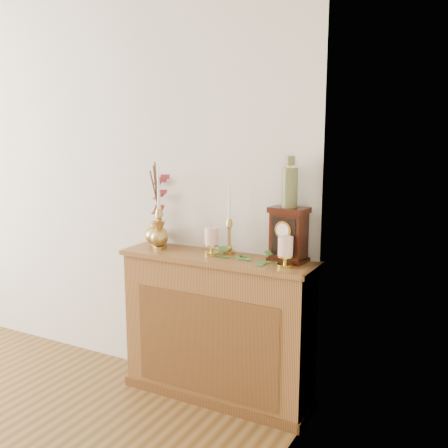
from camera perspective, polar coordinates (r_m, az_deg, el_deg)
The scene contains 10 objects.
console_shelf at distance 3.35m, azimuth -0.77°, elevation -11.69°, with size 1.24×0.34×0.93m.
candlestick_left at distance 3.38m, azimuth -7.05°, elevation 0.25°, with size 0.09×0.09×0.53m.
candlestick_center at distance 3.21m, azimuth 0.57°, elevation -0.73°, with size 0.07×0.07×0.44m.
bud_vase at distance 3.36m, azimuth -7.07°, elevation -1.26°, with size 0.11×0.11×0.18m.
ginger_jar at distance 3.48m, azimuth -7.00°, elevation 1.81°, with size 0.23×0.24×0.56m.
pillar_candle_left at distance 3.20m, azimuth -1.37°, elevation -1.69°, with size 0.09×0.09×0.18m.
pillar_candle_right at distance 2.95m, azimuth 6.70°, elevation -2.82°, with size 0.09×0.09×0.18m.
ivy_garland at distance 3.09m, azimuth 2.43°, elevation -3.73°, with size 0.42×0.18×0.08m.
mantel_clock at distance 3.06m, azimuth 7.03°, elevation -1.19°, with size 0.23×0.17×0.32m.
ceramic_vase at distance 3.01m, azimuth 7.18°, elevation 4.30°, with size 0.09×0.09×0.29m.
Camera 1 is at (2.90, -0.61, 1.72)m, focal length 42.00 mm.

